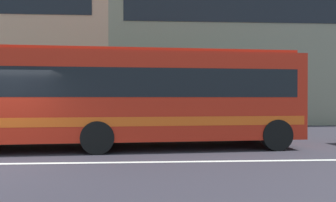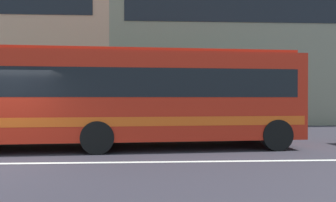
# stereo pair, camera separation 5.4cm
# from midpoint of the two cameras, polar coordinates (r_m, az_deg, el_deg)

# --- Properties ---
(hedge_row_far) EXTENTS (21.59, 1.10, 0.72)m
(hedge_row_far) POSITION_cam_midpoint_polar(r_m,az_deg,el_deg) (14.49, -21.83, -4.73)
(hedge_row_far) COLOR #32722A
(hedge_row_far) RESTS_ON ground_plane
(apartment_block_right) EXTENTS (22.41, 10.26, 13.13)m
(apartment_block_right) POSITION_cam_midpoint_polar(r_m,az_deg,el_deg) (24.57, 18.13, 11.96)
(apartment_block_right) COLOR gray
(apartment_block_right) RESTS_ON ground_plane
(transit_bus) EXTENTS (11.92, 3.18, 3.25)m
(transit_bus) POSITION_cam_midpoint_polar(r_m,az_deg,el_deg) (10.01, -8.48, 1.18)
(transit_bus) COLOR red
(transit_bus) RESTS_ON ground_plane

